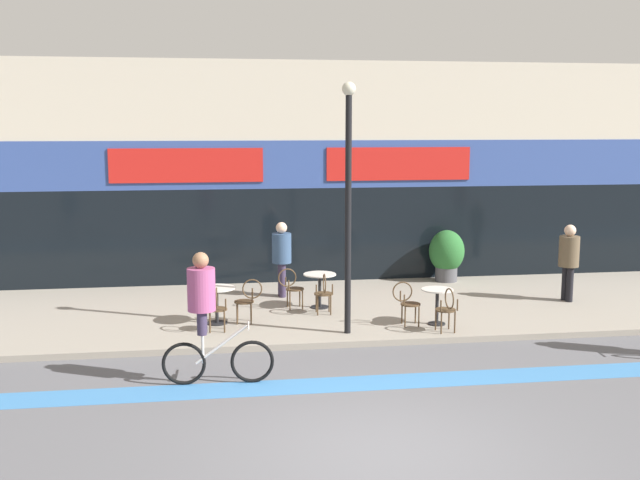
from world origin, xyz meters
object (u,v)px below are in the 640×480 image
object	(u,v)px
bistro_table_0	(217,298)
cafe_chair_0_near	(217,306)
bistro_table_1	(320,283)
pedestrian_near_end	(569,256)
lamp_post	(348,190)
cafe_chair_1_near	(324,291)
cyclist_1	(206,309)
pedestrian_far_end	(282,253)
bistro_table_2	(437,299)
planter_pot	(447,254)
cafe_chair_2_near	(447,307)
cafe_chair_1_side	(291,286)
cafe_chair_0_side	(248,298)
cafe_chair_2_side	(407,300)

from	to	relation	value
bistro_table_0	cafe_chair_0_near	xyz separation A→B (m)	(-0.00, -0.63, -0.02)
bistro_table_1	pedestrian_near_end	xyz separation A→B (m)	(5.69, -0.18, 0.50)
lamp_post	cafe_chair_1_near	bearing A→B (deg)	99.51
bistro_table_1	cafe_chair_0_near	distance (m)	2.80
bistro_table_1	pedestrian_near_end	world-z (taller)	pedestrian_near_end
cyclist_1	pedestrian_far_end	size ratio (longest dim) A/B	1.22
bistro_table_2	lamp_post	size ratio (longest dim) A/B	0.15
bistro_table_0	planter_pot	distance (m)	6.78
lamp_post	cyclist_1	bearing A→B (deg)	-140.72
bistro_table_1	cafe_chair_2_near	bearing A→B (deg)	-47.52
bistro_table_2	lamp_post	world-z (taller)	lamp_post
bistro_table_0	cafe_chair_1_near	distance (m)	2.29
bistro_table_1	cafe_chair_1_side	distance (m)	0.63
cafe_chair_1_near	cafe_chair_1_side	xyz separation A→B (m)	(-0.62, 0.62, 0.00)
bistro_table_0	pedestrian_near_end	world-z (taller)	pedestrian_near_end
cafe_chair_0_side	planter_pot	distance (m)	6.25
bistro_table_1	bistro_table_2	size ratio (longest dim) A/B	1.04
bistro_table_0	planter_pot	size ratio (longest dim) A/B	0.57
cafe_chair_0_near	bistro_table_0	bearing A→B (deg)	0.86
lamp_post	cafe_chair_2_side	bearing A→B (deg)	16.00
lamp_post	bistro_table_2	bearing A→B (deg)	10.83
bistro_table_2	cafe_chair_0_side	xyz separation A→B (m)	(-3.77, 0.69, 0.00)
planter_pot	cyclist_1	world-z (taller)	cyclist_1
planter_pot	cafe_chair_2_side	bearing A→B (deg)	-117.60
cafe_chair_2_near	cyclist_1	world-z (taller)	cyclist_1
cafe_chair_2_side	cyclist_1	size ratio (longest dim) A/B	0.42
cafe_chair_2_side	bistro_table_2	bearing A→B (deg)	1.26
cafe_chair_1_near	cyclist_1	distance (m)	4.43
planter_pot	bistro_table_0	bearing A→B (deg)	-150.29
bistro_table_1	cafe_chair_1_side	xyz separation A→B (m)	(-0.63, -0.01, -0.03)
cyclist_1	bistro_table_2	bearing A→B (deg)	31.77
cafe_chair_2_near	planter_pot	bearing A→B (deg)	-23.22
bistro_table_0	cafe_chair_2_near	bearing A→B (deg)	-16.66
cafe_chair_1_side	bistro_table_2	bearing A→B (deg)	-37.46
bistro_table_0	bistro_table_1	size ratio (longest dim) A/B	1.00
cafe_chair_0_side	cyclist_1	bearing A→B (deg)	79.80
bistro_table_2	cafe_chair_1_side	xyz separation A→B (m)	(-2.77, 1.71, 0.00)
cafe_chair_1_side	cyclist_1	xyz separation A→B (m)	(-1.81, -4.27, 0.60)
bistro_table_1	cafe_chair_1_near	bearing A→B (deg)	-90.21
bistro_table_0	cafe_chair_1_side	size ratio (longest dim) A/B	0.84
cafe_chair_0_near	pedestrian_near_end	xyz separation A→B (m)	(7.95, 1.47, 0.53)
cafe_chair_1_side	planter_pot	bearing A→B (deg)	23.08
planter_pot	lamp_post	xyz separation A→B (m)	(-3.39, -4.41, 2.07)
cafe_chair_0_near	cafe_chair_2_near	size ratio (longest dim) A/B	1.00
bistro_table_0	cafe_chair_2_side	world-z (taller)	cafe_chair_2_side
cafe_chair_0_near	cafe_chair_0_side	xyz separation A→B (m)	(0.63, 0.62, 0.00)
lamp_post	cyclist_1	size ratio (longest dim) A/B	2.22
cafe_chair_1_near	cafe_chair_2_near	bearing A→B (deg)	-126.91
bistro_table_2	cafe_chair_1_near	xyz separation A→B (m)	(-2.14, 1.09, 0.00)
cafe_chair_0_side	cafe_chair_1_near	distance (m)	1.68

